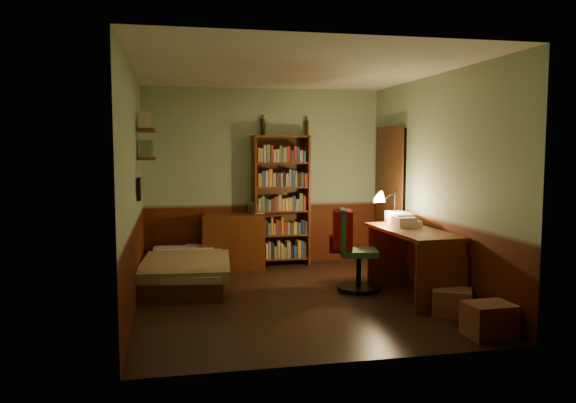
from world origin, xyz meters
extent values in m
cube|color=black|center=(0.00, 0.00, -0.01)|extent=(3.50, 4.00, 0.02)
cube|color=silver|center=(0.00, 0.00, 2.61)|extent=(3.50, 4.00, 0.02)
cube|color=#8CA580|center=(0.00, 2.01, 1.30)|extent=(3.50, 0.02, 2.60)
cube|color=#8CA580|center=(-1.76, 0.00, 1.30)|extent=(0.02, 4.00, 2.60)
cube|color=#8CA580|center=(1.76, 0.00, 1.30)|extent=(0.02, 4.00, 2.60)
cube|color=#8CA580|center=(0.00, -2.01, 1.30)|extent=(3.50, 0.02, 2.60)
cube|color=black|center=(1.72, 1.30, 1.00)|extent=(0.06, 0.90, 2.00)
cube|color=#3A1E0C|center=(1.69, 1.30, 1.00)|extent=(0.02, 0.98, 2.08)
cube|color=olive|center=(-1.19, 0.97, 0.29)|extent=(1.28, 2.04, 0.57)
cube|color=#53240E|center=(-0.48, 1.77, 0.39)|extent=(0.92, 0.53, 0.78)
cube|color=#B2B2B7|center=(-0.08, 1.89, 0.86)|extent=(0.34, 0.30, 0.16)
cube|color=#53240E|center=(0.23, 1.85, 0.96)|extent=(0.84, 0.32, 1.91)
cylinder|color=black|center=(-0.02, 1.96, 2.04)|extent=(0.07, 0.07, 0.24)
cylinder|color=black|center=(0.64, 1.96, 2.03)|extent=(0.08, 0.08, 0.23)
cube|color=#53240E|center=(1.39, -0.18, 0.39)|extent=(0.67, 1.49, 0.78)
cube|color=silver|center=(1.50, 0.50, 0.85)|extent=(0.25, 0.33, 0.13)
cone|color=black|center=(1.47, 0.55, 1.11)|extent=(0.24, 0.24, 0.66)
cube|color=#265735|center=(0.86, 0.17, 0.45)|extent=(0.53, 0.49, 0.90)
cube|color=maroon|center=(0.63, 0.14, 1.14)|extent=(0.31, 0.44, 0.47)
cube|color=#53240E|center=(-1.64, 1.10, 1.60)|extent=(0.20, 0.90, 0.03)
cube|color=#53240E|center=(-1.64, 1.10, 1.95)|extent=(0.20, 0.90, 0.03)
cube|color=black|center=(-1.72, 0.60, 1.25)|extent=(0.04, 0.32, 0.26)
cube|color=brown|center=(1.49, -1.67, 0.16)|extent=(0.43, 0.35, 0.31)
cube|color=brown|center=(1.48, -0.99, 0.14)|extent=(0.49, 0.46, 0.27)
camera|label=1|loc=(-1.35, -6.21, 1.73)|focal=35.00mm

